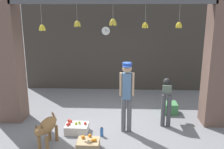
# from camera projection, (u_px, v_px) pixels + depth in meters

# --- Properties ---
(ground_plane) EXTENTS (60.00, 60.00, 0.00)m
(ground_plane) POSITION_uv_depth(u_px,v_px,m) (111.00, 125.00, 6.45)
(ground_plane) COLOR slate
(shop_back_wall) EXTENTS (6.73, 0.12, 3.27)m
(shop_back_wall) POSITION_uv_depth(u_px,v_px,m) (115.00, 46.00, 9.09)
(shop_back_wall) COLOR #38332D
(shop_back_wall) RESTS_ON ground_plane
(shop_pillar_left) EXTENTS (0.70, 0.60, 3.27)m
(shop_pillar_left) POSITION_uv_depth(u_px,v_px,m) (7.00, 60.00, 6.46)
(shop_pillar_left) COLOR brown
(shop_pillar_left) RESTS_ON ground_plane
(shop_pillar_right) EXTENTS (0.70, 0.60, 3.27)m
(shop_pillar_right) POSITION_uv_depth(u_px,v_px,m) (220.00, 62.00, 6.21)
(shop_pillar_right) COLOR brown
(shop_pillar_right) RESTS_ON ground_plane
(storefront_awning) EXTENTS (4.83, 0.29, 0.88)m
(storefront_awning) POSITION_uv_depth(u_px,v_px,m) (111.00, 0.00, 5.79)
(storefront_awning) COLOR #4C4C51
(dog) EXTENTS (0.36, 1.03, 0.71)m
(dog) POSITION_uv_depth(u_px,v_px,m) (47.00, 127.00, 5.28)
(dog) COLOR olive
(dog) RESTS_ON ground_plane
(shopkeeper) EXTENTS (0.34, 0.29, 1.72)m
(shopkeeper) POSITION_uv_depth(u_px,v_px,m) (127.00, 92.00, 5.88)
(shopkeeper) COLOR #56565B
(shopkeeper) RESTS_ON ground_plane
(worker_stooping) EXTENTS (0.33, 0.84, 1.10)m
(worker_stooping) POSITION_uv_depth(u_px,v_px,m) (167.00, 96.00, 6.46)
(worker_stooping) COLOR #424247
(worker_stooping) RESTS_ON ground_plane
(fruit_crate_oranges) EXTENTS (0.47, 0.41, 0.28)m
(fruit_crate_oranges) POSITION_uv_depth(u_px,v_px,m) (88.00, 145.00, 5.29)
(fruit_crate_oranges) COLOR tan
(fruit_crate_oranges) RESTS_ON ground_plane
(fruit_crate_apples) EXTENTS (0.55, 0.42, 0.27)m
(fruit_crate_apples) POSITION_uv_depth(u_px,v_px,m) (77.00, 128.00, 6.06)
(fruit_crate_apples) COLOR silver
(fruit_crate_apples) RESTS_ON ground_plane
(produce_box_green) EXTENTS (0.41, 0.43, 0.30)m
(produce_box_green) POSITION_uv_depth(u_px,v_px,m) (170.00, 108.00, 7.23)
(produce_box_green) COLOR #42844C
(produce_box_green) RESTS_ON ground_plane
(water_bottle) EXTENTS (0.08, 0.08, 0.23)m
(water_bottle) POSITION_uv_depth(u_px,v_px,m) (102.00, 132.00, 5.87)
(water_bottle) COLOR #2D60AD
(water_bottle) RESTS_ON ground_plane
(wall_clock) EXTENTS (0.32, 0.03, 0.32)m
(wall_clock) POSITION_uv_depth(u_px,v_px,m) (106.00, 31.00, 8.90)
(wall_clock) COLOR black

